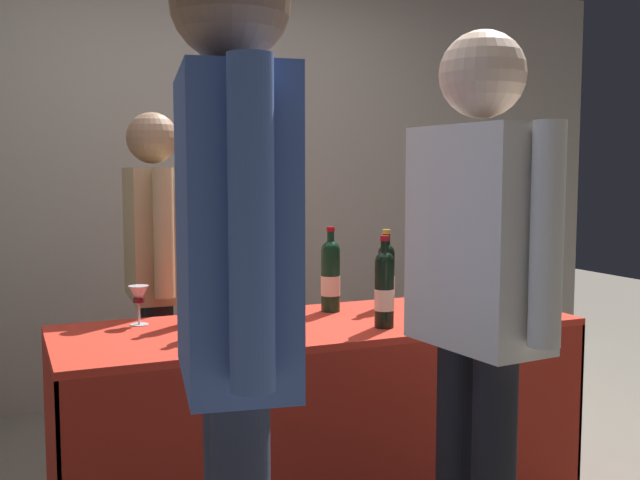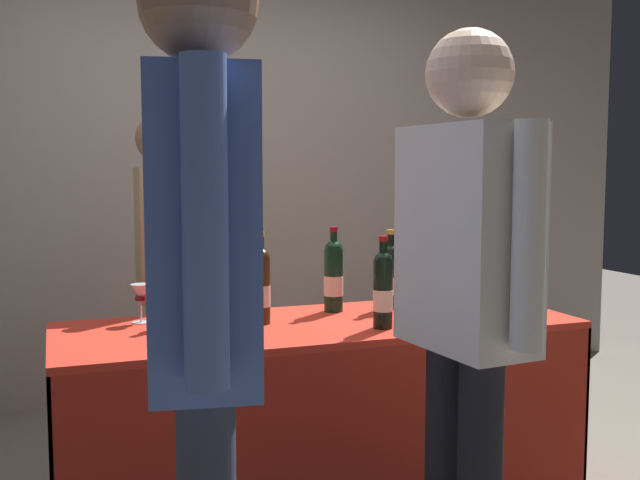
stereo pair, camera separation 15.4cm
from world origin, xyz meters
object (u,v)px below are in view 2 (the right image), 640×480
tasting_table (320,386)px  wine_glass_mid (231,294)px  display_bottle_0 (390,275)px  vendor_presenter (163,260)px  featured_wine_bottle (494,274)px  wine_glass_near_taster (141,295)px  taster_foreground_right (466,285)px  wine_glass_near_vendor (538,288)px

tasting_table → wine_glass_mid: (-0.31, 0.08, 0.35)m
display_bottle_0 → vendor_presenter: vendor_presenter is taller
tasting_table → featured_wine_bottle: size_ratio=6.07×
tasting_table → wine_glass_near_taster: 0.73m
tasting_table → wine_glass_mid: wine_glass_mid is taller
taster_foreground_right → wine_glass_near_taster: bearing=31.6°
display_bottle_0 → wine_glass_near_taster: 0.97m
wine_glass_near_vendor → taster_foreground_right: taster_foreground_right is taller
wine_glass_mid → wine_glass_near_taster: size_ratio=1.02×
wine_glass_near_vendor → wine_glass_near_taster: size_ratio=0.96×
wine_glass_near_vendor → tasting_table: bearing=170.0°
display_bottle_0 → wine_glass_near_taster: display_bottle_0 is taller
tasting_table → wine_glass_near_vendor: size_ratio=13.85×
vendor_presenter → wine_glass_mid: bearing=16.4°
wine_glass_near_vendor → vendor_presenter: 1.55m
display_bottle_0 → wine_glass_mid: display_bottle_0 is taller
featured_wine_bottle → wine_glass_near_vendor: featured_wine_bottle is taller
tasting_table → wine_glass_near_vendor: 0.91m
wine_glass_near_taster → featured_wine_bottle: bearing=-6.2°
display_bottle_0 → vendor_presenter: (-0.81, 0.55, 0.03)m
featured_wine_bottle → display_bottle_0: bearing=168.1°
wine_glass_near_taster → taster_foreground_right: size_ratio=0.08×
wine_glass_near_vendor → wine_glass_mid: (-1.15, 0.23, 0.01)m
tasting_table → vendor_presenter: size_ratio=1.20×
wine_glass_near_taster → vendor_presenter: 0.52m
tasting_table → wine_glass_mid: size_ratio=12.94×
vendor_presenter → display_bottle_0: bearing=58.4°
wine_glass_near_taster → taster_foreground_right: taster_foreground_right is taller
display_bottle_0 → wine_glass_near_taster: size_ratio=2.24×
taster_foreground_right → featured_wine_bottle: bearing=-42.9°
wine_glass_near_vendor → wine_glass_mid: 1.17m
wine_glass_near_taster → tasting_table: bearing=-18.6°
wine_glass_near_vendor → wine_glass_mid: wine_glass_mid is taller
tasting_table → wine_glass_mid: 0.48m
featured_wine_bottle → wine_glass_near_taster: (-1.39, 0.15, -0.03)m
wine_glass_mid → taster_foreground_right: taster_foreground_right is taller
display_bottle_0 → vendor_presenter: 0.98m
wine_glass_mid → taster_foreground_right: 0.98m
display_bottle_0 → vendor_presenter: bearing=145.7°
wine_glass_near_taster → vendor_presenter: bearing=72.8°
vendor_presenter → featured_wine_bottle: bearing=65.2°
tasting_table → taster_foreground_right: 0.93m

